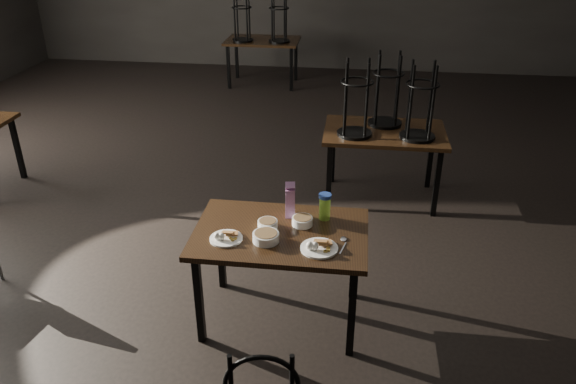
# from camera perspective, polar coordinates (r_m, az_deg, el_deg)

# --- Properties ---
(main_table) EXTENTS (1.20, 0.80, 0.75)m
(main_table) POSITION_cam_1_polar(r_m,az_deg,el_deg) (3.92, -0.76, -4.99)
(main_table) COLOR black
(main_table) RESTS_ON ground
(plate_left) EXTENTS (0.22, 0.22, 0.07)m
(plate_left) POSITION_cam_1_polar(r_m,az_deg,el_deg) (3.80, -6.35, -4.56)
(plate_left) COLOR white
(plate_left) RESTS_ON main_table
(plate_right) EXTENTS (0.25, 0.25, 0.08)m
(plate_right) POSITION_cam_1_polar(r_m,az_deg,el_deg) (3.68, 3.15, -5.56)
(plate_right) COLOR white
(plate_right) RESTS_ON main_table
(bowl_near) EXTENTS (0.14, 0.14, 0.05)m
(bowl_near) POSITION_cam_1_polar(r_m,az_deg,el_deg) (3.91, -2.08, -3.26)
(bowl_near) COLOR white
(bowl_near) RESTS_ON main_table
(bowl_far) EXTENTS (0.15, 0.15, 0.06)m
(bowl_far) POSITION_cam_1_polar(r_m,az_deg,el_deg) (3.94, 1.47, -2.95)
(bowl_far) COLOR white
(bowl_far) RESTS_ON main_table
(bowl_big) EXTENTS (0.18, 0.18, 0.06)m
(bowl_big) POSITION_cam_1_polar(r_m,az_deg,el_deg) (3.76, -2.26, -4.57)
(bowl_big) COLOR white
(bowl_big) RESTS_ON main_table
(juice_carton) EXTENTS (0.08, 0.08, 0.28)m
(juice_carton) POSITION_cam_1_polar(r_m,az_deg,el_deg) (4.00, 0.22, -0.87)
(juice_carton) COLOR #831778
(juice_carton) RESTS_ON main_table
(water_bottle) EXTENTS (0.10, 0.10, 0.20)m
(water_bottle) POSITION_cam_1_polar(r_m,az_deg,el_deg) (3.99, 3.76, -1.45)
(water_bottle) COLOR #8FCC3C
(water_bottle) RESTS_ON main_table
(spoon) EXTENTS (0.06, 0.22, 0.01)m
(spoon) POSITION_cam_1_polar(r_m,az_deg,el_deg) (3.79, 5.66, -4.90)
(spoon) COLOR silver
(spoon) RESTS_ON main_table
(bg_table_right) EXTENTS (1.20, 0.80, 1.48)m
(bg_table_right) POSITION_cam_1_polar(r_m,az_deg,el_deg) (5.66, 9.84, 6.38)
(bg_table_right) COLOR black
(bg_table_right) RESTS_ON ground
(bg_table_far) EXTENTS (1.20, 0.80, 1.48)m
(bg_table_far) POSITION_cam_1_polar(r_m,az_deg,el_deg) (9.55, -2.64, 15.17)
(bg_table_far) COLOR black
(bg_table_far) RESTS_ON ground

